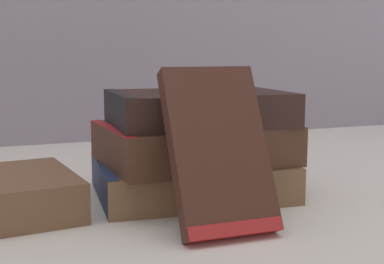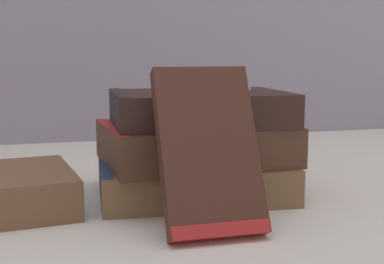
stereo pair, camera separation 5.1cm
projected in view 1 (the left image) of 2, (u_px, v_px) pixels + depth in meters
ground_plane at (214, 194)px, 0.61m from camera, size 3.00×3.00×0.00m
book_flat_bottom at (186, 177)px, 0.61m from camera, size 0.22×0.18×0.04m
book_flat_middle at (190, 143)px, 0.60m from camera, size 0.21×0.16×0.04m
book_flat_top at (193, 108)px, 0.59m from camera, size 0.20×0.14×0.04m
book_leaning_front at (219, 155)px, 0.48m from camera, size 0.09×0.09×0.15m
pocket_watch at (225, 89)px, 0.60m from camera, size 0.05×0.06×0.01m
reading_glasses at (130, 171)px, 0.73m from camera, size 0.10×0.07×0.00m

